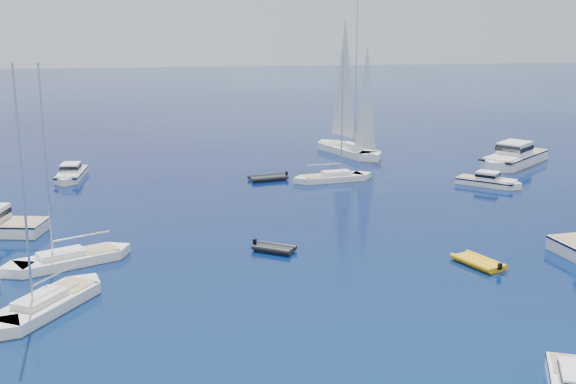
# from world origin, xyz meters

# --- Properties ---
(ground) EXTENTS (400.00, 400.00, 0.00)m
(ground) POSITION_xyz_m (0.00, 0.00, 0.00)
(ground) COLOR navy
(ground) RESTS_ON ground
(motor_cruiser_far_r) EXTENTS (6.68, 6.33, 1.85)m
(motor_cruiser_far_r) POSITION_xyz_m (20.45, 35.44, 0.00)
(motor_cruiser_far_r) COLOR white
(motor_cruiser_far_r) RESTS_ON ground
(motor_cruiser_distant) EXTENTS (12.08, 11.41, 3.34)m
(motor_cruiser_distant) POSITION_xyz_m (27.48, 45.02, 0.00)
(motor_cruiser_distant) COLOR white
(motor_cruiser_distant) RESTS_ON ground
(motor_cruiser_horizon) EXTENTS (2.95, 8.06, 2.08)m
(motor_cruiser_horizon) POSITION_xyz_m (-21.88, 45.08, 0.00)
(motor_cruiser_horizon) COLOR white
(motor_cruiser_horizon) RESTS_ON ground
(sailboat_fore) EXTENTS (7.61, 10.25, 15.19)m
(sailboat_fore) POSITION_xyz_m (-18.79, 8.77, 0.00)
(sailboat_fore) COLOR silver
(sailboat_fore) RESTS_ON ground
(sailboat_mid_l) EXTENTS (10.00, 6.87, 14.60)m
(sailboat_mid_l) POSITION_xyz_m (-18.60, 17.08, 0.00)
(sailboat_mid_l) COLOR white
(sailboat_mid_l) RESTS_ON ground
(sailboat_centre) EXTENTS (9.40, 3.88, 13.42)m
(sailboat_centre) POSITION_xyz_m (5.30, 40.07, 0.00)
(sailboat_centre) COLOR white
(sailboat_centre) RESTS_ON ground
(sailboat_sails_r) EXTENTS (7.80, 13.37, 19.14)m
(sailboat_sails_r) POSITION_xyz_m (10.29, 54.41, 0.00)
(sailboat_sails_r) COLOR white
(sailboat_sails_r) RESTS_ON ground
(tender_yellow) EXTENTS (3.51, 4.55, 0.95)m
(tender_yellow) POSITION_xyz_m (9.89, 12.60, 0.00)
(tender_yellow) COLOR #F0AE0E
(tender_yellow) RESTS_ON ground
(tender_grey_near) EXTENTS (3.68, 3.29, 0.95)m
(tender_grey_near) POSITION_xyz_m (-3.86, 17.75, 0.00)
(tender_grey_near) COLOR black
(tender_grey_near) RESTS_ON ground
(tender_grey_far) EXTENTS (4.56, 3.09, 0.95)m
(tender_grey_far) POSITION_xyz_m (-1.37, 41.41, 0.00)
(tender_grey_far) COLOR black
(tender_grey_far) RESTS_ON ground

